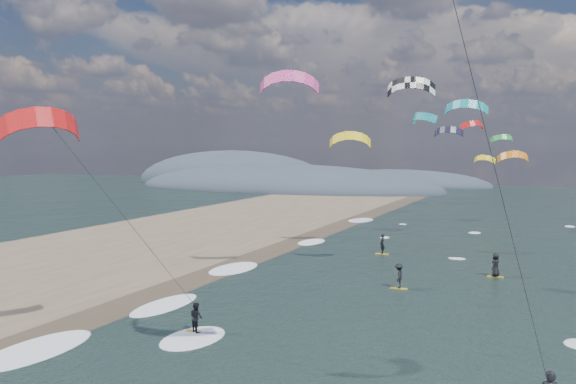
% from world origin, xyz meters
% --- Properties ---
extents(wet_sand_strip, '(3.00, 240.00, 0.00)m').
position_xyz_m(wet_sand_strip, '(-12.00, 10.00, 0.00)').
color(wet_sand_strip, '#382D23').
rests_on(wet_sand_strip, ground).
extents(coastal_hills, '(80.00, 41.00, 15.00)m').
position_xyz_m(coastal_hills, '(-44.84, 107.86, 0.00)').
color(coastal_hills, '#3D4756').
rests_on(coastal_hills, ground).
extents(kitesurfer_near_b, '(6.62, 9.04, 11.60)m').
position_xyz_m(kitesurfer_near_b, '(-7.74, 6.97, 6.91)').
color(kitesurfer_near_b, gold).
rests_on(kitesurfer_near_b, ground).
extents(far_kitesurfers, '(10.70, 12.86, 1.70)m').
position_xyz_m(far_kitesurfers, '(2.30, 28.80, 0.83)').
color(far_kitesurfers, gold).
rests_on(far_kitesurfers, ground).
extents(bg_kite_field, '(15.31, 67.39, 7.72)m').
position_xyz_m(bg_kite_field, '(-0.62, 53.52, 11.12)').
color(bg_kite_field, orange).
rests_on(bg_kite_field, ground).
extents(shoreline_surf, '(2.40, 79.40, 0.11)m').
position_xyz_m(shoreline_surf, '(-10.80, 14.75, 0.00)').
color(shoreline_surf, white).
rests_on(shoreline_surf, ground).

